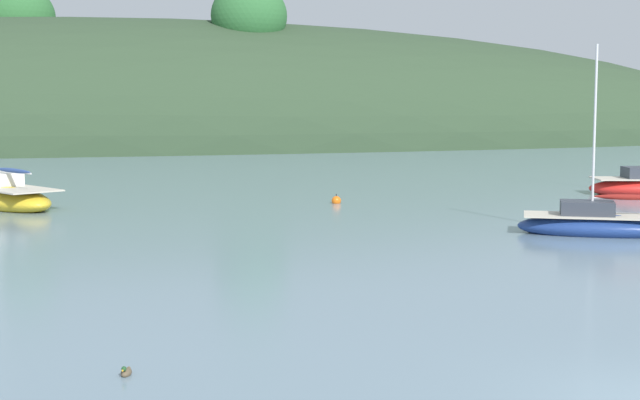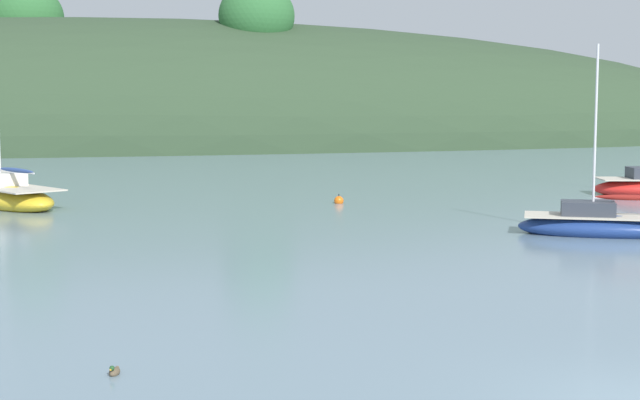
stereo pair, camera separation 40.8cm
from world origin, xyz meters
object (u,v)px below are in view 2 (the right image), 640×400
(mooring_buoy_channel, at_px, (339,201))
(duck_lead, at_px, (114,372))
(sailboat_white_near, at_px, (600,225))
(sailboat_red_portside, at_px, (4,196))

(mooring_buoy_channel, distance_m, duck_lead, 27.61)
(sailboat_white_near, xyz_separation_m, sailboat_red_portside, (-20.92, 15.13, 0.09))
(mooring_buoy_channel, bearing_deg, sailboat_red_portside, 169.06)
(duck_lead, bearing_deg, sailboat_red_portside, 96.97)
(sailboat_red_portside, relative_size, mooring_buoy_channel, 18.66)
(mooring_buoy_channel, bearing_deg, duck_lead, -114.52)
(mooring_buoy_channel, relative_size, duck_lead, 1.29)
(sailboat_white_near, bearing_deg, duck_lead, -143.69)
(sailboat_white_near, bearing_deg, sailboat_red_portside, 144.11)
(sailboat_white_near, height_order, sailboat_red_portside, sailboat_red_portside)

